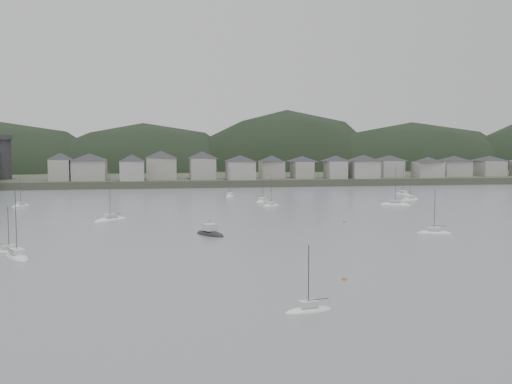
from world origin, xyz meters
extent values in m
plane|color=slate|center=(0.00, 0.00, 0.00)|extent=(900.00, 900.00, 0.00)
cube|color=#383D2D|center=(0.00, 295.00, 1.50)|extent=(900.00, 250.00, 3.00)
ellipsoid|color=black|center=(-32.30, 272.87, -9.97)|extent=(132.08, 90.41, 79.74)
ellipsoid|color=black|center=(50.65, 272.93, -12.68)|extent=(133.88, 88.37, 101.41)
ellipsoid|color=black|center=(125.95, 267.91, -10.32)|extent=(165.81, 81.78, 82.55)
cube|color=gray|center=(-65.00, 181.96, 7.29)|extent=(8.34, 12.91, 8.59)
pyramid|color=#29292E|center=(-65.00, 181.96, 13.09)|extent=(15.78, 15.78, 3.01)
cube|color=gray|center=(-53.32, 181.32, 7.18)|extent=(13.68, 13.35, 8.36)
pyramid|color=#29292E|center=(-53.32, 181.32, 12.82)|extent=(20.07, 20.07, 2.93)
cube|color=gray|center=(-35.57, 176.02, 7.04)|extent=(9.78, 10.20, 8.08)
pyramid|color=#29292E|center=(-35.57, 176.02, 12.49)|extent=(14.83, 14.83, 2.83)
cube|color=gray|center=(-23.51, 185.65, 7.55)|extent=(12.59, 13.33, 9.09)
pyramid|color=#29292E|center=(-23.51, 185.65, 13.68)|extent=(19.24, 19.24, 3.18)
cube|color=gray|center=(-5.75, 184.10, 7.43)|extent=(10.74, 12.17, 8.87)
pyramid|color=#29292E|center=(-5.75, 184.10, 13.42)|extent=(17.01, 17.01, 3.10)
cube|color=gray|center=(9.92, 177.53, 6.85)|extent=(11.63, 12.09, 7.69)
pyramid|color=#29292E|center=(9.92, 177.53, 12.04)|extent=(17.61, 17.61, 2.69)
cube|color=gray|center=(25.25, 186.19, 6.72)|extent=(10.37, 9.35, 7.44)
pyramid|color=#29292E|center=(25.25, 186.19, 11.74)|extent=(14.65, 14.65, 2.60)
cube|color=gray|center=(38.63, 183.79, 6.61)|extent=(8.24, 12.20, 7.22)
pyramid|color=#29292E|center=(38.63, 183.79, 11.48)|extent=(15.17, 15.17, 2.53)
cube|color=gray|center=(52.50, 178.55, 6.73)|extent=(8.06, 10.91, 7.46)
pyramid|color=#29292E|center=(52.50, 178.55, 11.77)|extent=(14.08, 14.08, 2.61)
cube|color=gray|center=(64.81, 177.06, 6.83)|extent=(11.73, 11.78, 7.66)
pyramid|color=#29292E|center=(64.81, 177.06, 12.00)|extent=(17.46, 17.46, 2.68)
cube|color=gray|center=(80.64, 186.91, 6.67)|extent=(10.19, 13.02, 7.33)
pyramid|color=#29292E|center=(80.64, 186.91, 11.62)|extent=(17.23, 17.23, 2.57)
cube|color=gray|center=(95.55, 178.06, 6.44)|extent=(11.70, 9.81, 6.88)
pyramid|color=#29292E|center=(95.55, 178.06, 11.08)|extent=(15.97, 15.97, 2.41)
cube|color=gray|center=(112.40, 186.91, 6.50)|extent=(12.83, 12.48, 7.00)
pyramid|color=#29292E|center=(112.40, 186.91, 11.22)|extent=(18.79, 18.79, 2.45)
cube|color=gray|center=(130.73, 187.42, 6.48)|extent=(11.07, 13.50, 6.97)
pyramid|color=#29292E|center=(130.73, 187.42, 11.19)|extent=(18.25, 18.25, 2.44)
ellipsoid|color=white|center=(45.49, 91.28, 0.05)|extent=(9.74, 6.83, 1.88)
cube|color=silver|center=(45.49, 91.28, 1.29)|extent=(3.86, 3.30, 0.70)
cylinder|color=#3F3F42|center=(45.49, 91.28, 6.06)|extent=(0.12, 0.12, 11.72)
cylinder|color=#3F3F42|center=(47.00, 92.02, 1.84)|extent=(3.83, 1.95, 0.10)
ellipsoid|color=white|center=(56.13, 105.35, 0.05)|extent=(9.50, 7.76, 1.88)
cube|color=silver|center=(56.13, 105.35, 1.29)|extent=(3.89, 3.56, 0.70)
cylinder|color=#3F3F42|center=(56.13, 105.35, 6.09)|extent=(0.12, 0.12, 11.78)
cylinder|color=#3F3F42|center=(54.72, 106.29, 1.84)|extent=(3.58, 2.45, 0.10)
ellipsoid|color=white|center=(-37.39, 67.44, 0.05)|extent=(9.30, 9.00, 1.96)
cube|color=silver|center=(-37.39, 67.44, 1.33)|extent=(3.98, 3.92, 0.70)
cylinder|color=#3F3F42|center=(-37.39, 67.44, 6.33)|extent=(0.12, 0.12, 12.26)
cylinder|color=#3F3F42|center=(-36.10, 66.24, 1.88)|extent=(3.28, 3.10, 0.10)
ellipsoid|color=white|center=(-9.42, -20.00, 0.05)|extent=(6.34, 3.28, 1.21)
cube|color=silver|center=(-9.42, -20.00, 0.96)|extent=(2.37, 1.79, 0.70)
cylinder|color=#3F3F42|center=(-9.42, -20.00, 3.99)|extent=(0.12, 0.12, 7.57)
cylinder|color=#3F3F42|center=(-8.36, -20.25, 1.51)|extent=(2.67, 0.73, 0.10)
ellipsoid|color=white|center=(7.62, 107.98, 0.05)|extent=(6.95, 8.10, 1.63)
cube|color=silver|center=(7.62, 107.98, 1.17)|extent=(3.14, 3.36, 0.70)
cylinder|color=#3F3F42|center=(7.62, 107.98, 5.29)|extent=(0.12, 0.12, 10.19)
cylinder|color=#3F3F42|center=(6.74, 109.16, 1.72)|extent=(2.26, 3.01, 0.10)
ellipsoid|color=white|center=(-66.12, 106.60, 0.05)|extent=(5.59, 7.10, 1.40)
cube|color=silver|center=(-66.12, 106.60, 1.05)|extent=(2.59, 2.88, 0.70)
cylinder|color=#3F3F42|center=(-66.12, 106.60, 4.56)|extent=(0.12, 0.12, 8.72)
cylinder|color=#3F3F42|center=(-65.45, 105.53, 1.60)|extent=(1.75, 2.72, 0.10)
ellipsoid|color=white|center=(7.92, 95.11, 0.05)|extent=(6.75, 5.93, 1.37)
cube|color=silver|center=(7.92, 95.11, 1.03)|extent=(2.82, 2.66, 0.70)
cylinder|color=#3F3F42|center=(7.92, 95.11, 4.48)|extent=(0.12, 0.12, 8.56)
cylinder|color=#3F3F42|center=(6.95, 95.87, 1.58)|extent=(2.49, 1.97, 0.10)
ellipsoid|color=white|center=(-0.45, 128.77, 0.05)|extent=(5.04, 8.31, 1.58)
cube|color=silver|center=(-0.45, 128.77, 1.14)|extent=(2.57, 3.19, 0.70)
cylinder|color=#3F3F42|center=(-0.45, 128.77, 5.15)|extent=(0.12, 0.12, 9.89)
cylinder|color=#3F3F42|center=(-0.93, 130.11, 1.69)|extent=(1.29, 3.39, 0.10)
ellipsoid|color=white|center=(-49.46, 19.77, 0.05)|extent=(6.74, 9.47, 1.83)
cube|color=silver|center=(-49.46, 19.77, 1.26)|extent=(3.24, 3.76, 0.70)
cylinder|color=#3F3F42|center=(-49.46, 19.77, 5.91)|extent=(0.12, 0.12, 11.42)
cylinder|color=#3F3F42|center=(-50.20, 18.31, 1.81)|extent=(1.95, 3.71, 0.10)
ellipsoid|color=white|center=(-52.07, 25.97, 0.05)|extent=(6.63, 3.36, 1.27)
cube|color=silver|center=(-52.07, 25.97, 0.98)|extent=(2.47, 1.84, 0.70)
cylinder|color=#3F3F42|center=(-52.07, 25.97, 4.17)|extent=(0.12, 0.12, 7.93)
cylinder|color=#3F3F42|center=(-53.18, 25.73, 1.53)|extent=(2.81, 0.72, 0.10)
ellipsoid|color=white|center=(62.44, 126.46, 0.05)|extent=(4.29, 8.83, 1.69)
cube|color=silver|center=(62.44, 126.46, 1.20)|extent=(2.40, 3.27, 0.70)
cylinder|color=#3F3F42|center=(62.44, 126.46, 5.49)|extent=(0.12, 0.12, 10.59)
cylinder|color=#3F3F42|center=(62.73, 127.96, 1.75)|extent=(0.83, 3.76, 0.10)
ellipsoid|color=white|center=(31.48, 34.60, 0.05)|extent=(7.67, 4.48, 1.46)
cube|color=silver|center=(31.48, 34.60, 1.08)|extent=(2.93, 2.32, 0.70)
cylinder|color=#3F3F42|center=(31.48, 34.60, 4.77)|extent=(0.12, 0.12, 9.13)
cylinder|color=#3F3F42|center=(32.73, 35.00, 1.63)|extent=(3.16, 1.11, 0.10)
ellipsoid|color=black|center=(-15.32, 40.63, 0.05)|extent=(7.00, 8.94, 1.88)
cube|color=silver|center=(-15.32, 40.63, 1.64)|extent=(3.37, 3.43, 1.40)
cylinder|color=#3F3F42|center=(-15.32, 40.63, 2.54)|extent=(0.10, 0.10, 1.20)
sphere|color=#CB8343|center=(18.46, 55.88, 0.15)|extent=(0.70, 0.70, 0.70)
sphere|color=#CB8343|center=(41.56, 124.95, 0.15)|extent=(0.70, 0.70, 0.70)
sphere|color=#CB8343|center=(-0.30, -4.51, 0.15)|extent=(0.70, 0.70, 0.70)
camera|label=1|loc=(-26.72, -88.70, 19.63)|focal=44.04mm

